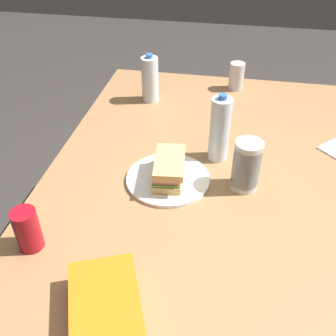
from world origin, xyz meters
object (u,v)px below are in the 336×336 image
object	(u,v)px
plastic_cup_stack	(246,166)
soda_can_silver	(237,76)
paper_plate	(168,179)
chip_bag	(106,309)
water_bottle_tall	(220,129)
soda_can_red	(27,230)
water_bottle_spare	(150,79)
dining_table	(216,194)
sandwich	(169,168)

from	to	relation	value
plastic_cup_stack	soda_can_silver	distance (m)	0.69
paper_plate	chip_bag	distance (m)	0.51
water_bottle_tall	plastic_cup_stack	size ratio (longest dim) A/B	1.45
water_bottle_tall	soda_can_silver	xyz separation A→B (m)	(-0.55, 0.04, -0.05)
soda_can_red	soda_can_silver	xyz separation A→B (m)	(-1.04, 0.49, 0.00)
chip_bag	water_bottle_spare	size ratio (longest dim) A/B	1.12
soda_can_red	water_bottle_spare	bearing A→B (deg)	171.21
dining_table	chip_bag	world-z (taller)	chip_bag
sandwich	water_bottle_spare	distance (m)	0.56
paper_plate	sandwich	size ratio (longest dim) A/B	1.42
water_bottle_spare	soda_can_silver	size ratio (longest dim) A/B	1.69
paper_plate	soda_can_silver	bearing A→B (deg)	165.36
sandwich	water_bottle_spare	world-z (taller)	water_bottle_spare
sandwich	soda_can_red	size ratio (longest dim) A/B	1.55
water_bottle_tall	water_bottle_spare	size ratio (longest dim) A/B	1.17
paper_plate	soda_can_silver	xyz separation A→B (m)	(-0.70, 0.18, 0.06)
dining_table	sandwich	xyz separation A→B (m)	(0.06, -0.16, 0.14)
water_bottle_tall	paper_plate	bearing A→B (deg)	-43.44
water_bottle_spare	soda_can_red	bearing A→B (deg)	-8.79
dining_table	soda_can_silver	bearing A→B (deg)	177.67
sandwich	water_bottle_spare	bearing A→B (deg)	-161.72
dining_table	soda_can_silver	world-z (taller)	soda_can_silver
chip_bag	water_bottle_tall	distance (m)	0.69
paper_plate	water_bottle_spare	world-z (taller)	water_bottle_spare
plastic_cup_stack	soda_can_silver	world-z (taller)	plastic_cup_stack
soda_can_silver	soda_can_red	bearing A→B (deg)	-25.31
dining_table	chip_bag	xyz separation A→B (m)	(0.56, -0.20, 0.12)
plastic_cup_stack	water_bottle_tall	bearing A→B (deg)	-146.59
paper_plate	water_bottle_spare	bearing A→B (deg)	-161.83
sandwich	water_bottle_tall	xyz separation A→B (m)	(-0.16, 0.14, 0.06)
sandwich	chip_bag	distance (m)	0.50
paper_plate	dining_table	bearing A→B (deg)	108.79
sandwich	water_bottle_tall	world-z (taller)	water_bottle_tall
soda_can_silver	paper_plate	bearing A→B (deg)	-14.64
soda_can_red	plastic_cup_stack	xyz separation A→B (m)	(-0.35, 0.55, 0.02)
soda_can_red	sandwich	bearing A→B (deg)	136.94
plastic_cup_stack	paper_plate	bearing A→B (deg)	-87.18
dining_table	plastic_cup_stack	world-z (taller)	plastic_cup_stack
paper_plate	plastic_cup_stack	xyz separation A→B (m)	(-0.01, 0.24, 0.08)
sandwich	chip_bag	xyz separation A→B (m)	(0.50, -0.05, -0.02)
paper_plate	chip_bag	xyz separation A→B (m)	(0.50, -0.05, 0.03)
chip_bag	water_bottle_spare	world-z (taller)	water_bottle_spare
dining_table	water_bottle_tall	bearing A→B (deg)	-173.37
soda_can_red	plastic_cup_stack	size ratio (longest dim) A/B	0.73
soda_can_red	chip_bag	xyz separation A→B (m)	(0.17, 0.26, -0.03)
water_bottle_spare	water_bottle_tall	bearing A→B (deg)	40.41
water_bottle_tall	water_bottle_spare	xyz separation A→B (m)	(-0.37, -0.32, -0.02)
soda_can_red	water_bottle_spare	xyz separation A→B (m)	(-0.86, 0.13, 0.04)
soda_can_red	soda_can_silver	world-z (taller)	same
water_bottle_tall	water_bottle_spare	distance (m)	0.49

